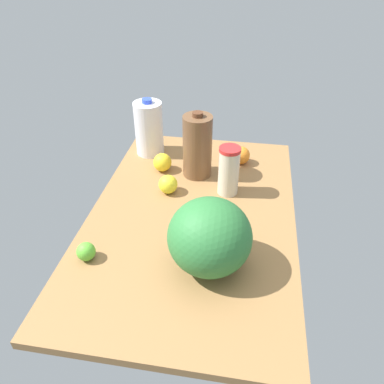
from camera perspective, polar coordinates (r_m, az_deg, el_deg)
countertop at (r=141.16cm, az=0.00°, el=-3.80°), size 120.00×76.00×3.00cm
chocolate_milk_jug at (r=155.81cm, az=0.83°, el=6.99°), size 12.16×12.16×28.48cm
watermelon at (r=113.01cm, az=2.71°, el=-6.84°), size 25.68×25.68×23.85cm
tumbler_cup at (r=146.41cm, az=5.61°, el=3.26°), size 8.37×8.37×20.24cm
milk_jug at (r=174.23cm, az=-6.58°, el=9.63°), size 12.83×12.83×26.38cm
orange_near_front at (r=169.54cm, az=7.46°, el=5.57°), size 8.06×8.06×8.06cm
lime_by_jug at (r=125.69cm, az=-15.85°, el=-8.72°), size 6.10×6.10×6.10cm
lemon_far_back at (r=163.46cm, az=-4.53°, el=4.53°), size 7.98×7.98×7.98cm
lemon_loose at (r=149.43cm, az=-3.67°, el=1.19°), size 7.61×7.61×7.61cm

